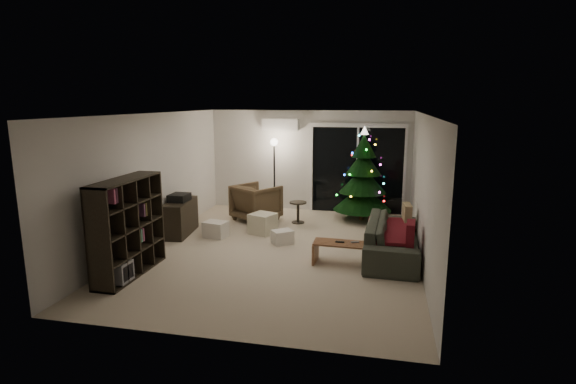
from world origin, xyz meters
name	(u,v)px	position (x,y,z in m)	size (l,w,h in m)	color
room	(316,183)	(0.46, 1.49, 1.02)	(6.50, 7.51, 2.60)	beige
bookshelf	(117,227)	(-2.25, -1.64, 0.78)	(0.39, 1.55, 1.55)	#2B251A
media_cabinet	(180,218)	(-2.25, 0.59, 0.35)	(0.42, 1.12, 0.70)	#2B251A
stereo	(179,197)	(-2.25, 0.59, 0.78)	(0.36, 0.42, 0.15)	black
armchair	(256,202)	(-1.02, 2.00, 0.42)	(0.90, 0.92, 0.84)	#44392A
ottoman	(263,223)	(-0.59, 1.00, 0.21)	(0.47, 0.47, 0.42)	beige
cardboard_box_a	(216,229)	(-1.46, 0.54, 0.16)	(0.45, 0.34, 0.32)	silver
cardboard_box_b	(282,237)	(-0.03, 0.40, 0.13)	(0.38, 0.29, 0.27)	silver
side_table	(298,212)	(-0.02, 1.96, 0.24)	(0.39, 0.39, 0.49)	#2B251A
floor_lamp	(274,177)	(-0.77, 2.75, 0.89)	(0.28, 0.28, 1.78)	black
sofa	(393,238)	(2.05, 0.10, 0.33)	(2.28, 0.89, 0.67)	#3E4436
sofa_throw	(388,230)	(1.95, 0.10, 0.48)	(0.71, 1.64, 0.05)	#5E0B1E
cushion_a	(407,215)	(2.30, 0.75, 0.60)	(0.13, 0.44, 0.44)	tan
cushion_b	(410,235)	(2.30, -0.55, 0.60)	(0.13, 0.44, 0.44)	#5E0B1E
coffee_table	(349,254)	(1.31, -0.47, 0.19)	(1.19, 0.42, 0.38)	#98613A
remote_a	(340,242)	(1.16, -0.47, 0.39)	(0.15, 0.04, 0.02)	black
remote_b	(355,242)	(1.41, -0.42, 0.39)	(0.14, 0.04, 0.02)	slate
christmas_tree	(363,174)	(1.38, 2.52, 1.08)	(1.34, 1.34, 2.16)	#0A360B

